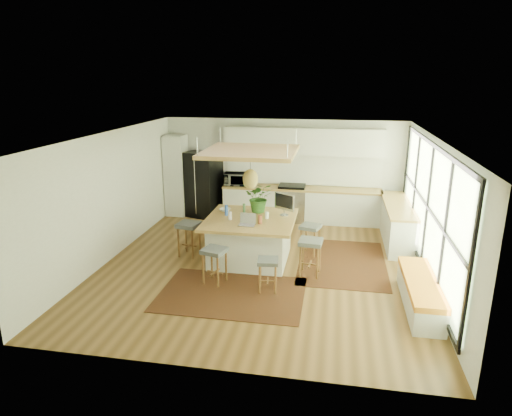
% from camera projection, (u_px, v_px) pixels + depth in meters
% --- Properties ---
extents(floor, '(7.00, 7.00, 0.00)m').
position_uv_depth(floor, '(261.00, 266.00, 9.31)').
color(floor, '#4F3516').
rests_on(floor, ground).
extents(ceiling, '(7.00, 7.00, 0.00)m').
position_uv_depth(ceiling, '(262.00, 136.00, 8.54)').
color(ceiling, white).
rests_on(ceiling, ground).
extents(wall_back, '(6.50, 0.00, 6.50)m').
position_uv_depth(wall_back, '(283.00, 169.00, 12.23)').
color(wall_back, silver).
rests_on(wall_back, ground).
extents(wall_front, '(6.50, 0.00, 6.50)m').
position_uv_depth(wall_front, '(215.00, 278.00, 5.62)').
color(wall_front, silver).
rests_on(wall_front, ground).
extents(wall_left, '(0.00, 7.00, 7.00)m').
position_uv_depth(wall_left, '(111.00, 196.00, 9.48)').
color(wall_left, silver).
rests_on(wall_left, ground).
extents(wall_right, '(0.00, 7.00, 7.00)m').
position_uv_depth(wall_right, '(432.00, 212.00, 8.37)').
color(wall_right, silver).
rests_on(wall_right, ground).
extents(window_wall, '(0.10, 6.20, 2.60)m').
position_uv_depth(window_wall, '(431.00, 209.00, 8.36)').
color(window_wall, black).
rests_on(window_wall, wall_right).
extents(pantry, '(0.55, 0.60, 2.25)m').
position_uv_depth(pantry, '(176.00, 175.00, 12.49)').
color(pantry, beige).
rests_on(pantry, floor).
extents(back_counter_base, '(4.20, 0.60, 0.88)m').
position_uv_depth(back_counter_base, '(301.00, 205.00, 12.09)').
color(back_counter_base, beige).
rests_on(back_counter_base, floor).
extents(back_counter_top, '(4.24, 0.64, 0.05)m').
position_uv_depth(back_counter_top, '(301.00, 189.00, 11.96)').
color(back_counter_top, olive).
rests_on(back_counter_top, back_counter_base).
extents(backsplash, '(4.20, 0.02, 0.80)m').
position_uv_depth(backsplash, '(303.00, 170.00, 12.12)').
color(backsplash, white).
rests_on(backsplash, wall_back).
extents(upper_cabinets, '(4.20, 0.34, 0.70)m').
position_uv_depth(upper_cabinets, '(303.00, 141.00, 11.74)').
color(upper_cabinets, beige).
rests_on(upper_cabinets, wall_back).
extents(range, '(0.76, 0.62, 1.00)m').
position_uv_depth(range, '(292.00, 203.00, 12.12)').
color(range, '#A5A5AA').
rests_on(range, floor).
extents(right_counter_base, '(0.60, 2.50, 0.88)m').
position_uv_depth(right_counter_base, '(397.00, 224.00, 10.57)').
color(right_counter_base, beige).
rests_on(right_counter_base, floor).
extents(right_counter_top, '(0.64, 2.54, 0.05)m').
position_uv_depth(right_counter_top, '(399.00, 205.00, 10.44)').
color(right_counter_top, olive).
rests_on(right_counter_top, right_counter_base).
extents(window_bench, '(0.52, 2.00, 0.50)m').
position_uv_depth(window_bench, '(420.00, 293.00, 7.60)').
color(window_bench, beige).
rests_on(window_bench, floor).
extents(ceiling_panel, '(1.86, 1.86, 0.80)m').
position_uv_depth(ceiling_panel, '(250.00, 165.00, 9.16)').
color(ceiling_panel, olive).
rests_on(ceiling_panel, ceiling).
extents(rug_near, '(2.60, 1.80, 0.01)m').
position_uv_depth(rug_near, '(232.00, 294.00, 8.09)').
color(rug_near, black).
rests_on(rug_near, floor).
extents(rug_right, '(1.80, 2.60, 0.01)m').
position_uv_depth(rug_right, '(342.00, 262.00, 9.48)').
color(rug_right, black).
rests_on(rug_right, floor).
extents(fridge, '(1.08, 0.96, 1.81)m').
position_uv_depth(fridge, '(203.00, 184.00, 12.40)').
color(fridge, black).
rests_on(fridge, floor).
extents(island, '(1.85, 1.85, 0.93)m').
position_uv_depth(island, '(251.00, 239.00, 9.50)').
color(island, olive).
rests_on(island, floor).
extents(stool_near_left, '(0.51, 0.51, 0.70)m').
position_uv_depth(stool_near_left, '(215.00, 266.00, 8.44)').
color(stool_near_left, '#424649').
rests_on(stool_near_left, floor).
extents(stool_near_right, '(0.41, 0.41, 0.63)m').
position_uv_depth(stool_near_right, '(268.00, 273.00, 8.12)').
color(stool_near_right, '#424649').
rests_on(stool_near_right, floor).
extents(stool_right_front, '(0.48, 0.48, 0.74)m').
position_uv_depth(stool_right_front, '(310.00, 258.00, 8.78)').
color(stool_right_front, '#424649').
rests_on(stool_right_front, floor).
extents(stool_right_back, '(0.50, 0.50, 0.68)m').
position_uv_depth(stool_right_back, '(310.00, 239.00, 9.81)').
color(stool_right_back, '#424649').
rests_on(stool_right_back, floor).
extents(stool_left_side, '(0.52, 0.52, 0.75)m').
position_uv_depth(stool_left_side, '(189.00, 240.00, 9.75)').
color(stool_left_side, '#424649').
rests_on(stool_left_side, floor).
extents(laptop, '(0.34, 0.36, 0.25)m').
position_uv_depth(laptop, '(247.00, 220.00, 8.89)').
color(laptop, '#A5A5AA').
rests_on(laptop, island).
extents(monitor, '(0.54, 0.44, 0.49)m').
position_uv_depth(monitor, '(284.00, 204.00, 9.50)').
color(monitor, '#A5A5AA').
rests_on(monitor, island).
extents(microwave, '(0.64, 0.39, 0.41)m').
position_uv_depth(microwave, '(236.00, 178.00, 12.20)').
color(microwave, '#A5A5AA').
rests_on(microwave, back_counter_top).
extents(island_plant, '(0.71, 0.76, 0.51)m').
position_uv_depth(island_plant, '(259.00, 201.00, 9.75)').
color(island_plant, '#1E4C19').
rests_on(island_plant, island).
extents(island_bowl, '(0.28, 0.28, 0.06)m').
position_uv_depth(island_bowl, '(225.00, 210.00, 9.87)').
color(island_bowl, white).
rests_on(island_bowl, island).
extents(island_bottle_0, '(0.07, 0.07, 0.19)m').
position_uv_depth(island_bottle_0, '(226.00, 211.00, 9.53)').
color(island_bottle_0, blue).
rests_on(island_bottle_0, island).
extents(island_bottle_1, '(0.07, 0.07, 0.19)m').
position_uv_depth(island_bottle_1, '(230.00, 215.00, 9.27)').
color(island_bottle_1, silver).
rests_on(island_bottle_1, island).
extents(island_bottle_2, '(0.07, 0.07, 0.19)m').
position_uv_depth(island_bottle_2, '(260.00, 219.00, 9.02)').
color(island_bottle_2, '#9C4D34').
rests_on(island_bottle_2, island).
extents(island_bottle_3, '(0.07, 0.07, 0.19)m').
position_uv_depth(island_bottle_3, '(267.00, 214.00, 9.33)').
color(island_bottle_3, white).
rests_on(island_bottle_3, island).
extents(island_bottle_4, '(0.07, 0.07, 0.19)m').
position_uv_depth(island_bottle_4, '(244.00, 210.00, 9.61)').
color(island_bottle_4, '#497848').
rests_on(island_bottle_4, island).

